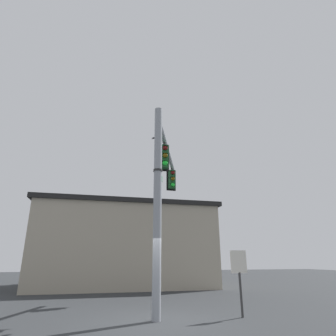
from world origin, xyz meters
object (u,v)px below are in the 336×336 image
(traffic_light_nearest_pole, at_px, (164,157))
(street_name_sign, at_px, (159,173))
(bird_flying, at_px, (155,138))
(historical_marker, at_px, (239,272))
(traffic_light_mid_inner, at_px, (172,179))

(traffic_light_nearest_pole, bearing_deg, street_name_sign, 68.34)
(street_name_sign, bearing_deg, bird_flying, -100.69)
(historical_marker, bearing_deg, bird_flying, -76.57)
(street_name_sign, xyz_separation_m, bird_flying, (-1.19, -6.28, 4.31))
(bird_flying, xyz_separation_m, historical_marker, (-1.61, 6.73, -7.82))
(traffic_light_mid_inner, bearing_deg, traffic_light_nearest_pole, 68.63)
(traffic_light_nearest_pole, distance_m, bird_flying, 5.79)
(street_name_sign, height_order, bird_flying, bird_flying)
(traffic_light_mid_inner, bearing_deg, street_name_sign, 68.54)
(bird_flying, bearing_deg, historical_marker, 103.43)
(traffic_light_mid_inner, relative_size, street_name_sign, 1.05)
(traffic_light_mid_inner, bearing_deg, historical_marker, 99.50)
(bird_flying, bearing_deg, street_name_sign, 79.31)
(traffic_light_nearest_pole, distance_m, street_name_sign, 1.96)
(street_name_sign, relative_size, bird_flying, 3.12)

